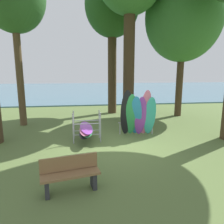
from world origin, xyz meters
The scene contains 7 objects.
ground_plane centered at (0.00, 0.00, 0.00)m, with size 80.00×80.00×0.00m, color #566B38.
lake_water centered at (0.00, 28.02, 0.05)m, with size 80.00×36.00×0.10m, color #477084.
tree_far_left_back centered at (0.70, 6.77, 7.00)m, with size 3.57×3.57×9.21m.
tree_far_right_back centered at (4.90, 5.20, 6.15)m, with size 4.68×4.68×8.86m.
leaning_board_pile centered at (1.05, 1.17, 0.98)m, with size 1.67×0.96×2.14m.
board_storage_rack centered at (-1.25, 0.88, 0.50)m, with size 1.15×2.13×1.25m.
park_bench centered at (-1.71, -2.86, 0.45)m, with size 1.45×0.69×0.85m.
Camera 1 is at (-1.36, -7.55, 2.85)m, focal length 33.03 mm.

